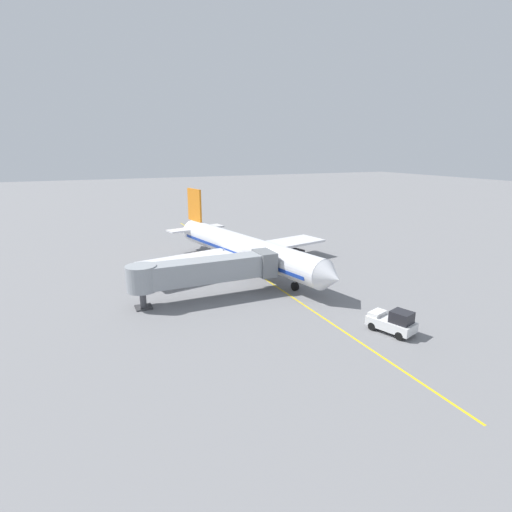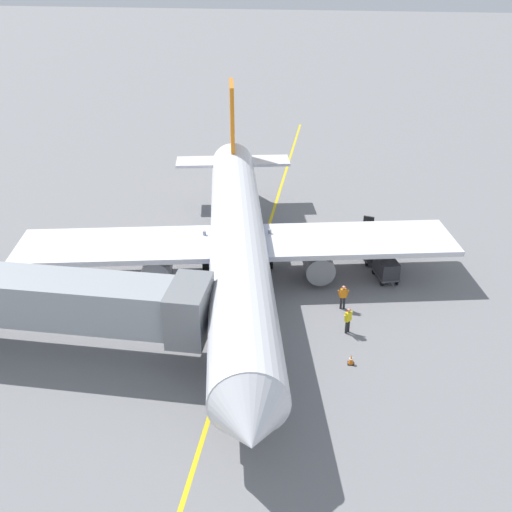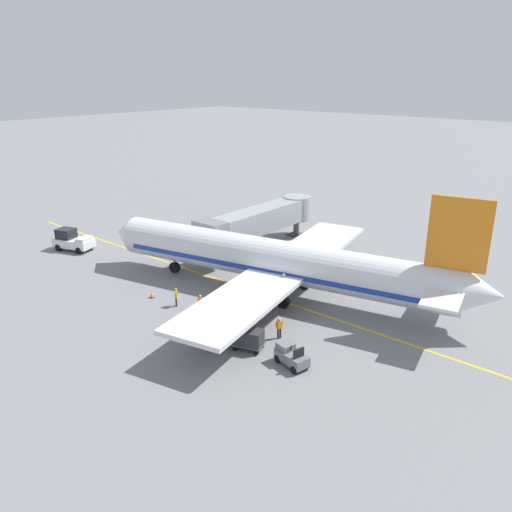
% 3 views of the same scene
% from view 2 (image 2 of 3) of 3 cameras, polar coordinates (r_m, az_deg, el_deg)
% --- Properties ---
extents(ground_plane, '(400.00, 400.00, 0.00)m').
position_cam_2_polar(ground_plane, '(42.17, -0.13, -1.49)').
color(ground_plane, slate).
extents(gate_lead_in_line, '(0.24, 80.00, 0.01)m').
position_cam_2_polar(gate_lead_in_line, '(42.17, -0.13, -1.48)').
color(gate_lead_in_line, gold).
rests_on(gate_lead_in_line, ground).
extents(parked_airliner, '(30.43, 37.11, 10.63)m').
position_cam_2_polar(parked_airliner, '(39.47, -1.79, 1.55)').
color(parked_airliner, silver).
rests_on(parked_airliner, ground).
extents(jet_bridge, '(17.57, 3.50, 4.98)m').
position_cam_2_polar(jet_bridge, '(34.29, -19.13, -3.98)').
color(jet_bridge, '#93999E').
rests_on(jet_bridge, ground).
extents(baggage_tug_lead, '(1.78, 2.71, 1.62)m').
position_cam_2_polar(baggage_tug_lead, '(47.39, 10.66, 2.44)').
color(baggage_tug_lead, slate).
rests_on(baggage_tug_lead, ground).
extents(baggage_cart_front, '(1.92, 2.97, 1.58)m').
position_cam_2_polar(baggage_cart_front, '(41.68, 12.56, -1.11)').
color(baggage_cart_front, '#4C4C51').
rests_on(baggage_cart_front, ground).
extents(baggage_cart_second_in_train, '(1.92, 2.97, 1.58)m').
position_cam_2_polar(baggage_cart_second_in_train, '(44.03, 11.13, 0.69)').
color(baggage_cart_second_in_train, '#4C4C51').
rests_on(baggage_cart_second_in_train, ground).
extents(ground_crew_wing_walker, '(0.71, 0.36, 1.69)m').
position_cam_2_polar(ground_crew_wing_walker, '(44.58, 7.57, 1.35)').
color(ground_crew_wing_walker, '#232328').
rests_on(ground_crew_wing_walker, ground).
extents(ground_crew_loader, '(0.54, 0.60, 1.69)m').
position_cam_2_polar(ground_crew_loader, '(35.65, 8.95, -6.10)').
color(ground_crew_loader, '#232328').
rests_on(ground_crew_loader, ground).
extents(ground_crew_marshaller, '(0.73, 0.31, 1.69)m').
position_cam_2_polar(ground_crew_marshaller, '(37.87, 8.48, -3.86)').
color(ground_crew_marshaller, '#232328').
rests_on(ground_crew_marshaller, ground).
extents(safety_cone_nose_left, '(0.36, 0.36, 0.59)m').
position_cam_2_polar(safety_cone_nose_left, '(33.58, 9.25, -9.93)').
color(safety_cone_nose_left, black).
rests_on(safety_cone_nose_left, ground).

